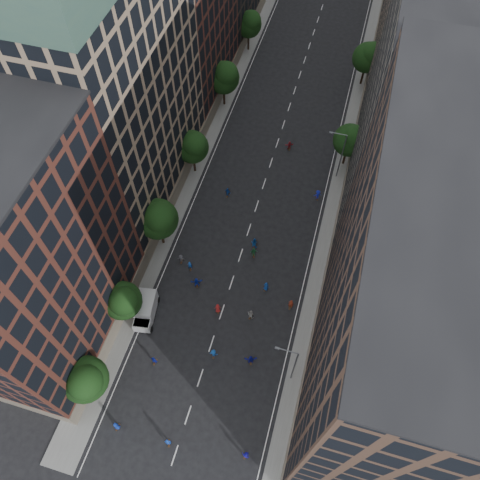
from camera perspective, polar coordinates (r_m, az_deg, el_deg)
The scene contains 37 objects.
ground at distance 73.36m, azimuth 2.85°, elevation 6.59°, with size 240.00×240.00×0.00m, color black.
sidewalk_left at distance 80.43m, azimuth -4.28°, elevation 12.44°, with size 4.00×105.00×0.15m, color slate.
sidewalk_right at distance 77.68m, azimuth 12.96°, elevation 8.73°, with size 4.00×105.00×0.15m, color slate.
bldg_left_a at distance 53.10m, azimuth -25.20°, elevation -2.98°, with size 14.00×22.00×30.00m, color #51281F.
bldg_left_b at distance 63.32m, azimuth -15.28°, elevation 16.35°, with size 14.00×26.00×34.00m, color #987D63.
bldg_left_c at distance 81.48m, azimuth -7.59°, elevation 25.38°, with size 14.00×20.00×28.00m, color #51281F.
bldg_right_a at distance 45.07m, azimuth 19.76°, elevation -8.54°, with size 14.00×30.00×36.00m, color #4A3327.
bldg_right_b at distance 64.54m, azimuth 21.59°, elevation 14.44°, with size 14.00×28.00×33.00m, color #60584F.
tree_left_0 at distance 55.64m, azimuth -18.35°, elevation -15.92°, with size 5.20×5.20×8.83m.
tree_left_1 at distance 58.48m, azimuth -14.09°, elevation -7.20°, with size 4.80×4.80×8.21m.
tree_left_2 at distance 62.74m, azimuth -9.94°, elevation 2.59°, with size 5.60×5.60×9.45m.
tree_left_3 at distance 71.13m, azimuth -5.77°, elevation 11.31°, with size 5.00×5.00×8.58m.
tree_left_4 at distance 82.02m, azimuth -1.94°, elevation 19.29°, with size 5.40×5.40×9.08m.
tree_left_5 at distance 94.78m, azimuth 1.16°, elevation 24.90°, with size 4.80×4.80×8.33m.
tree_right_a at distance 73.93m, azimuth 13.37°, elevation 11.85°, with size 5.00×5.00×8.39m.
tree_right_b at distance 89.19m, azimuth 15.44°, elevation 20.76°, with size 5.20×5.20×8.83m.
streetlamp_near at distance 54.68m, azimuth 6.46°, elevation -14.83°, with size 2.64×0.22×9.06m.
streetlamp_far at distance 72.21m, azimuth 12.16°, elevation 10.25°, with size 2.64×0.22×9.06m.
cargo_van at distance 61.97m, azimuth -11.45°, elevation -8.34°, with size 3.17×5.43×2.73m.
skater_0 at distance 58.90m, azimuth -14.84°, elevation -21.07°, with size 0.80×0.52×1.63m, color #1431A4.
skater_1 at distance 57.34m, azimuth -8.78°, elevation -23.16°, with size 0.69×0.45×1.90m, color #1642BA.
skater_2 at distance 56.70m, azimuth 0.68°, elevation -24.67°, with size 0.82×0.64×1.70m, color #1B14A8.
skater_3 at distance 59.44m, azimuth -3.24°, elevation -13.66°, with size 1.02×0.59×1.58m, color #154EAF.
skater_4 at distance 60.00m, azimuth -10.41°, elevation -14.23°, with size 0.94×0.39×1.61m, color #1320A0.
skater_5 at distance 59.06m, azimuth 1.32°, elevation -14.39°, with size 1.57×0.50×1.70m, color #121796.
skater_6 at distance 61.51m, azimuth -2.73°, elevation -8.32°, with size 0.87×0.56×1.78m, color #AB1D1C.
skater_7 at distance 61.98m, azimuth 6.21°, elevation -7.77°, with size 0.70×0.46×1.91m, color maroon.
skater_8 at distance 61.15m, azimuth 1.31°, elevation -9.03°, with size 0.85×0.66×1.74m, color #B1B0AD.
skater_9 at distance 65.51m, azimuth -7.18°, elevation -2.27°, with size 0.97×0.56×1.50m, color #48484E.
skater_10 at distance 65.37m, azimuth 1.69°, elevation -1.51°, with size 1.06×0.44×1.80m, color #22713D.
skater_11 at distance 63.36m, azimuth -5.32°, elevation -5.16°, with size 1.62×0.52×1.74m, color #142AAA.
skater_12 at distance 62.98m, azimuth 3.19°, elevation -5.67°, with size 0.80×0.52×1.64m, color #123D98.
skater_13 at distance 64.72m, azimuth -6.12°, elevation -3.10°, with size 0.62×0.41×1.69m, color #1446AA.
skater_14 at distance 66.10m, azimuth 1.74°, elevation -0.36°, with size 0.93×0.73×1.92m, color blue.
skater_15 at distance 72.05m, azimuth 9.44°, elevation 5.45°, with size 1.13×0.65×1.74m, color #161FB5.
skater_16 at distance 71.41m, azimuth -1.50°, elevation 5.83°, with size 1.02×0.42×1.74m, color #123B96.
skater_17 at distance 78.24m, azimuth 6.03°, elevation 11.37°, with size 1.46×0.46×1.57m, color maroon.
Camera 1 is at (9.08, -5.22, 57.05)m, focal length 35.00 mm.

